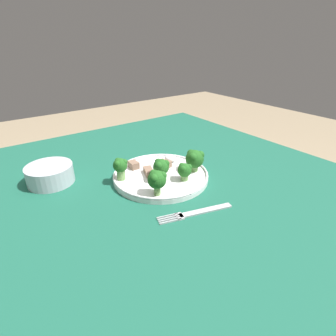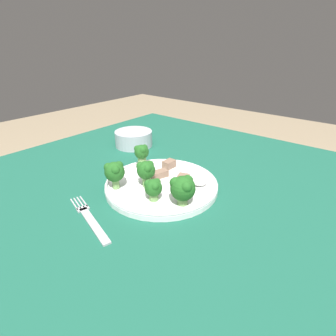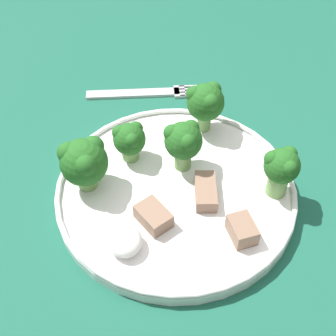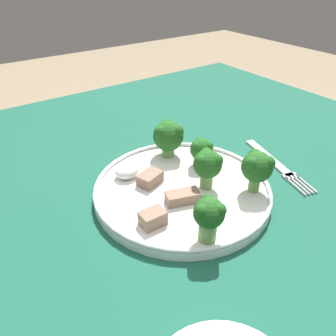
# 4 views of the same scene
# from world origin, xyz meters

# --- Properties ---
(table) EXTENTS (1.05, 0.99, 0.78)m
(table) POSITION_xyz_m (0.00, 0.00, 0.66)
(table) COLOR #195642
(table) RESTS_ON ground_plane
(dinner_plate) EXTENTS (0.26, 0.26, 0.02)m
(dinner_plate) POSITION_xyz_m (0.01, 0.00, 0.79)
(dinner_plate) COLOR white
(dinner_plate) RESTS_ON table
(fork) EXTENTS (0.07, 0.17, 0.00)m
(fork) POSITION_xyz_m (-0.17, 0.03, 0.78)
(fork) COLOR #B2B2B7
(fork) RESTS_ON table
(cream_bowl) EXTENTS (0.12, 0.12, 0.05)m
(cream_bowl) POSITION_xyz_m (0.17, 0.25, 0.80)
(cream_bowl) COLOR #B7BCC6
(cream_bowl) RESTS_ON table
(broccoli_floret_near_rim_left) EXTENTS (0.04, 0.04, 0.06)m
(broccoli_floret_near_rim_left) POSITION_xyz_m (-0.02, 0.02, 0.83)
(broccoli_floret_near_rim_left) COLOR #709E56
(broccoli_floret_near_rim_left) RESTS_ON dinner_plate
(broccoli_floret_center_left) EXTENTS (0.05, 0.04, 0.06)m
(broccoli_floret_center_left) POSITION_xyz_m (-0.07, 0.07, 0.83)
(broccoli_floret_center_left) COLOR #709E56
(broccoli_floret_center_left) RESTS_ON dinner_plate
(broccoli_floret_back_left) EXTENTS (0.04, 0.04, 0.06)m
(broccoli_floret_back_left) POSITION_xyz_m (0.05, 0.10, 0.83)
(broccoli_floret_back_left) COLOR #709E56
(broccoli_floret_back_left) RESTS_ON dinner_plate
(broccoli_floret_front_left) EXTENTS (0.04, 0.04, 0.05)m
(broccoli_floret_front_left) POSITION_xyz_m (-0.05, -0.03, 0.82)
(broccoli_floret_front_left) COLOR #709E56
(broccoli_floret_front_left) RESTS_ON dinner_plate
(broccoli_floret_center_back) EXTENTS (0.05, 0.05, 0.06)m
(broccoli_floret_center_back) POSITION_xyz_m (-0.03, -0.09, 0.83)
(broccoli_floret_center_back) COLOR #709E56
(broccoli_floret_center_back) RESTS_ON dinner_plate
(meat_slice_front_slice) EXTENTS (0.03, 0.02, 0.02)m
(meat_slice_front_slice) POSITION_xyz_m (0.09, 0.04, 0.80)
(meat_slice_front_slice) COLOR #846651
(meat_slice_front_slice) RESTS_ON dinner_plate
(meat_slice_middle_slice) EXTENTS (0.05, 0.04, 0.02)m
(meat_slice_middle_slice) POSITION_xyz_m (0.03, 0.03, 0.80)
(meat_slice_middle_slice) COLOR #846651
(meat_slice_middle_slice) RESTS_ON dinner_plate
(meat_slice_rear_slice) EXTENTS (0.04, 0.04, 0.02)m
(meat_slice_rear_slice) POSITION_xyz_m (0.04, -0.04, 0.80)
(meat_slice_rear_slice) COLOR #846651
(meat_slice_rear_slice) RESTS_ON dinner_plate
(sauce_dollop) EXTENTS (0.04, 0.03, 0.02)m
(sauce_dollop) POSITION_xyz_m (0.06, -0.07, 0.80)
(sauce_dollop) COLOR white
(sauce_dollop) RESTS_ON dinner_plate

